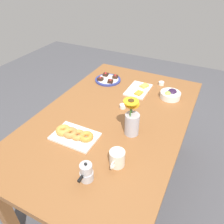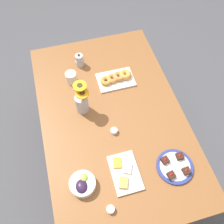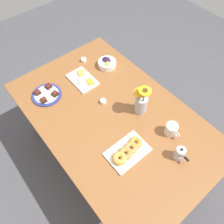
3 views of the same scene
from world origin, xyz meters
The scene contains 11 objects.
ground_plane centered at (0.00, 0.00, 0.00)m, with size 6.00×6.00×0.00m, color #4C4C51.
dining_table centered at (0.00, 0.00, 0.65)m, with size 1.60×1.00×0.74m.
coffee_mug centered at (0.38, 0.22, 0.79)m, with size 0.12×0.08×0.09m.
grape_bowl centered at (-0.44, 0.30, 0.77)m, with size 0.16×0.16×0.07m.
cheese_platter centered at (-0.43, 0.04, 0.75)m, with size 0.26×0.17×0.03m.
croissant_platter centered at (0.30, -0.12, 0.76)m, with size 0.19×0.28×0.05m.
jam_cup_honey centered at (-0.62, 0.18, 0.76)m, with size 0.05×0.05×0.03m.
jam_cup_berry centered at (-0.13, 0.02, 0.76)m, with size 0.05×0.05×0.03m.
dessert_plate centered at (-0.48, -0.28, 0.75)m, with size 0.23×0.23×0.05m.
flower_vase centered at (0.10, 0.19, 0.83)m, with size 0.12×0.10×0.26m.
moka_pot centered at (0.53, 0.12, 0.79)m, with size 0.11×0.07×0.12m.
Camera 2 is at (-0.89, 0.24, 2.26)m, focal length 40.00 mm.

